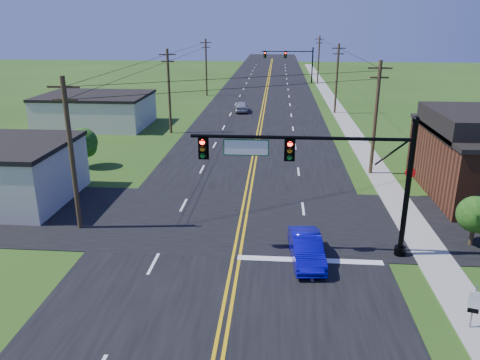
# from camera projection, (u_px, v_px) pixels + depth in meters

# --- Properties ---
(ground) EXTENTS (260.00, 260.00, 0.00)m
(ground) POSITION_uv_depth(u_px,v_px,m) (216.00, 345.00, 17.96)
(ground) COLOR #224112
(ground) RESTS_ON ground
(road_main) EXTENTS (16.00, 220.00, 0.04)m
(road_main) POSITION_uv_depth(u_px,v_px,m) (262.00, 109.00, 65.09)
(road_main) COLOR black
(road_main) RESTS_ON ground
(road_cross) EXTENTS (70.00, 10.00, 0.04)m
(road_cross) POSITION_uv_depth(u_px,v_px,m) (240.00, 219.00, 29.26)
(road_cross) COLOR black
(road_cross) RESTS_ON ground
(sidewalk) EXTENTS (2.00, 160.00, 0.08)m
(sidewalk) POSITION_uv_depth(u_px,v_px,m) (348.00, 126.00, 54.87)
(sidewalk) COLOR gray
(sidewalk) RESTS_ON ground
(signal_mast_main) EXTENTS (11.30, 0.60, 7.48)m
(signal_mast_main) POSITION_uv_depth(u_px,v_px,m) (320.00, 168.00, 23.63)
(signal_mast_main) COLOR black
(signal_mast_main) RESTS_ON ground
(signal_mast_far) EXTENTS (10.98, 0.60, 7.48)m
(signal_mast_far) POSITION_uv_depth(u_px,v_px,m) (290.00, 59.00, 91.57)
(signal_mast_far) COLOR black
(signal_mast_far) RESTS_ON ground
(cream_bldg_far) EXTENTS (12.20, 9.20, 3.70)m
(cream_bldg_far) POSITION_uv_depth(u_px,v_px,m) (96.00, 110.00, 54.60)
(cream_bldg_far) COLOR beige
(cream_bldg_far) RESTS_ON ground
(utility_pole_left_a) EXTENTS (1.80, 0.28, 9.00)m
(utility_pole_left_a) POSITION_uv_depth(u_px,v_px,m) (71.00, 152.00, 26.56)
(utility_pole_left_a) COLOR #3A2C1A
(utility_pole_left_a) RESTS_ON ground
(utility_pole_left_b) EXTENTS (1.80, 0.28, 9.00)m
(utility_pole_left_b) POSITION_uv_depth(u_px,v_px,m) (169.00, 90.00, 50.13)
(utility_pole_left_b) COLOR #3A2C1A
(utility_pole_left_b) RESTS_ON ground
(utility_pole_left_c) EXTENTS (1.80, 0.28, 9.00)m
(utility_pole_left_c) POSITION_uv_depth(u_px,v_px,m) (206.00, 66.00, 75.59)
(utility_pole_left_c) COLOR #3A2C1A
(utility_pole_left_c) RESTS_ON ground
(utility_pole_right_a) EXTENTS (1.80, 0.28, 9.00)m
(utility_pole_right_a) POSITION_uv_depth(u_px,v_px,m) (376.00, 116.00, 36.43)
(utility_pole_right_a) COLOR #3A2C1A
(utility_pole_right_a) RESTS_ON ground
(utility_pole_right_b) EXTENTS (1.80, 0.28, 9.00)m
(utility_pole_right_b) POSITION_uv_depth(u_px,v_px,m) (337.00, 77.00, 60.94)
(utility_pole_right_b) COLOR #3A2C1A
(utility_pole_right_b) RESTS_ON ground
(utility_pole_right_c) EXTENTS (1.80, 0.28, 9.00)m
(utility_pole_right_c) POSITION_uv_depth(u_px,v_px,m) (319.00, 59.00, 89.23)
(utility_pole_right_c) COLOR #3A2C1A
(utility_pole_right_c) RESTS_ON ground
(tree_right_back) EXTENTS (3.00, 3.00, 4.10)m
(tree_right_back) POSITION_uv_depth(u_px,v_px,m) (437.00, 133.00, 40.43)
(tree_right_back) COLOR #3A2C1A
(tree_right_back) RESTS_ON ground
(shrub_corner) EXTENTS (2.00, 2.00, 2.86)m
(shrub_corner) POSITION_uv_depth(u_px,v_px,m) (475.00, 215.00, 25.34)
(shrub_corner) COLOR #3A2C1A
(shrub_corner) RESTS_ON ground
(tree_left) EXTENTS (2.40, 2.40, 3.37)m
(tree_left) POSITION_uv_depth(u_px,v_px,m) (83.00, 142.00, 39.05)
(tree_left) COLOR #3A2C1A
(tree_left) RESTS_ON ground
(blue_car) EXTENTS (1.86, 4.43, 1.42)m
(blue_car) POSITION_uv_depth(u_px,v_px,m) (306.00, 249.00, 23.96)
(blue_car) COLOR #0C07A4
(blue_car) RESTS_ON ground
(distant_car) EXTENTS (1.99, 4.34, 1.44)m
(distant_car) POSITION_uv_depth(u_px,v_px,m) (242.00, 107.00, 63.16)
(distant_car) COLOR #B1B0B6
(distant_car) RESTS_ON ground
(route_sign) EXTENTS (0.49, 0.17, 2.01)m
(route_sign) POSITION_uv_depth(u_px,v_px,m) (474.00, 304.00, 18.54)
(route_sign) COLOR slate
(route_sign) RESTS_ON ground
(stop_sign) EXTENTS (0.76, 0.19, 2.16)m
(stop_sign) POSITION_uv_depth(u_px,v_px,m) (410.00, 176.00, 32.60)
(stop_sign) COLOR slate
(stop_sign) RESTS_ON ground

